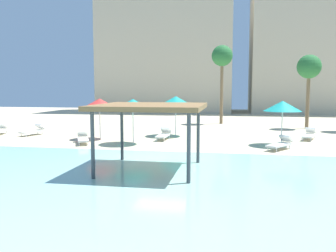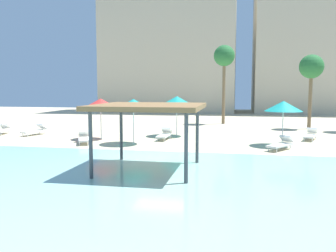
% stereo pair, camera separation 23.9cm
% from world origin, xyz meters
% --- Properties ---
extents(ground_plane, '(80.00, 80.00, 0.00)m').
position_xyz_m(ground_plane, '(0.00, 0.00, 0.00)').
color(ground_plane, beige).
extents(lagoon_water, '(44.00, 13.50, 0.04)m').
position_xyz_m(lagoon_water, '(0.00, -5.25, 0.02)').
color(lagoon_water, '#99D1C6').
rests_on(lagoon_water, ground).
extents(shade_pavilion, '(4.14, 4.14, 2.65)m').
position_xyz_m(shade_pavilion, '(0.20, -2.68, 2.48)').
color(shade_pavilion, '#42474C').
rests_on(shade_pavilion, ground).
extents(beach_umbrella_teal_0, '(2.14, 2.14, 2.55)m').
position_xyz_m(beach_umbrella_teal_0, '(6.17, 4.84, 2.26)').
color(beach_umbrella_teal_0, silver).
rests_on(beach_umbrella_teal_0, ground).
extents(beach_umbrella_teal_1, '(2.41, 2.41, 2.73)m').
position_xyz_m(beach_umbrella_teal_1, '(-0.44, 7.81, 2.40)').
color(beach_umbrella_teal_1, silver).
rests_on(beach_umbrella_teal_1, ground).
extents(beach_umbrella_teal_3, '(2.24, 2.24, 2.65)m').
position_xyz_m(beach_umbrella_teal_3, '(-2.36, 3.89, 2.34)').
color(beach_umbrella_teal_3, silver).
rests_on(beach_umbrella_teal_3, ground).
extents(beach_umbrella_red_4, '(2.03, 2.03, 2.62)m').
position_xyz_m(beach_umbrella_red_4, '(-5.02, 5.46, 2.33)').
color(beach_umbrella_red_4, silver).
rests_on(beach_umbrella_red_4, ground).
extents(lounge_chair_0, '(1.58, 1.90, 0.74)m').
position_xyz_m(lounge_chair_0, '(5.94, 3.34, 0.33)').
color(lounge_chair_0, white).
rests_on(lounge_chair_0, ground).
extents(lounge_chair_1, '(1.20, 1.99, 0.74)m').
position_xyz_m(lounge_chair_1, '(8.23, 7.54, 0.33)').
color(lounge_chair_1, white).
rests_on(lounge_chair_1, ground).
extents(lounge_chair_2, '(1.35, 1.97, 0.74)m').
position_xyz_m(lounge_chair_2, '(-5.33, 3.47, 0.33)').
color(lounge_chair_2, white).
rests_on(lounge_chair_2, ground).
extents(lounge_chair_3, '(1.16, 1.99, 0.74)m').
position_xyz_m(lounge_chair_3, '(-10.28, 6.46, 0.33)').
color(lounge_chair_3, white).
rests_on(lounge_chair_3, ground).
extents(lounge_chair_4, '(0.69, 1.92, 0.74)m').
position_xyz_m(lounge_chair_4, '(-0.93, 5.94, 0.33)').
color(lounge_chair_4, white).
rests_on(lounge_chair_4, ground).
extents(lounge_chair_6, '(1.09, 1.99, 0.74)m').
position_xyz_m(lounge_chair_6, '(-12.85, 6.36, 0.33)').
color(lounge_chair_6, white).
rests_on(lounge_chair_6, ground).
extents(palm_tree_1, '(1.90, 1.90, 7.15)m').
position_xyz_m(palm_tree_1, '(2.38, 16.88, 6.00)').
color(palm_tree_1, brown).
rests_on(palm_tree_1, ground).
extents(palm_tree_2, '(1.90, 1.90, 5.93)m').
position_xyz_m(palm_tree_2, '(9.35, 14.05, 4.85)').
color(palm_tree_2, brown).
rests_on(palm_tree_2, ground).
extents(hotel_block_0, '(18.13, 8.87, 17.81)m').
position_xyz_m(hotel_block_0, '(-5.78, 33.64, 8.90)').
color(hotel_block_0, beige).
rests_on(hotel_block_0, ground).
extents(hotel_block_1, '(16.28, 11.68, 17.31)m').
position_xyz_m(hotel_block_1, '(13.92, 35.48, 8.65)').
color(hotel_block_1, beige).
rests_on(hotel_block_1, ground).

